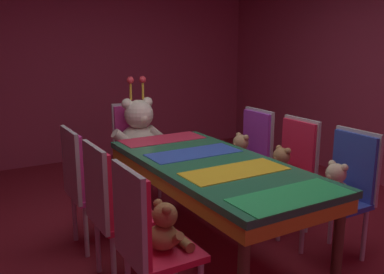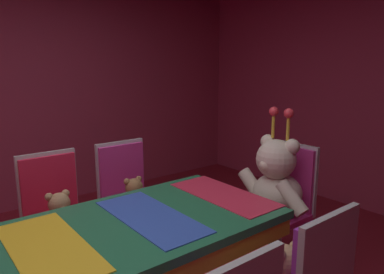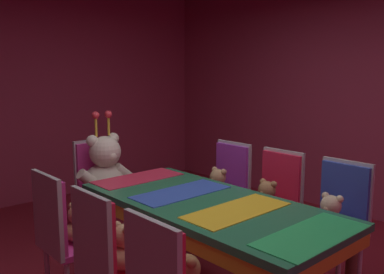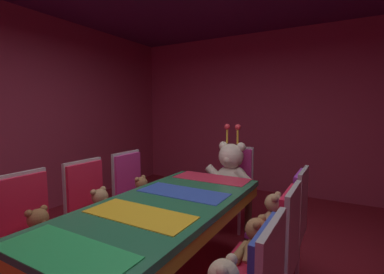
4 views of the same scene
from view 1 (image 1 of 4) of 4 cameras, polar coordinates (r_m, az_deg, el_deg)
The scene contains 17 objects.
ground_plane at distance 3.52m, azimuth 2.68°, elevation -14.95°, with size 7.90×7.90×0.00m, color maroon.
wall_back at distance 6.05m, azimuth -14.27°, elevation 10.26°, with size 5.20×0.12×2.80m, color #99334C.
banquet_table at distance 3.27m, azimuth 2.80°, elevation -4.81°, with size 0.90×2.02×0.75m.
chair_left_0 at distance 2.45m, azimuth -6.60°, elevation -12.61°, with size 0.42×0.41×0.98m.
teddy_left_0 at distance 2.51m, azimuth -3.51°, elevation -12.20°, with size 0.24×0.31×0.29m.
chair_left_1 at distance 2.93m, azimuth -11.17°, elevation -8.34°, with size 0.42×0.41×0.98m.
teddy_left_1 at distance 2.98m, azimuth -8.53°, elevation -8.10°, with size 0.24×0.31×0.29m.
chair_left_2 at distance 3.45m, azimuth -14.53°, elevation -5.20°, with size 0.42×0.41×0.98m.
teddy_left_2 at distance 3.50m, azimuth -12.26°, elevation -5.18°, with size 0.23×0.29×0.28m.
chair_right_0 at distance 3.46m, azimuth 20.15°, elevation -5.55°, with size 0.42×0.41×0.98m.
teddy_right_0 at distance 3.36m, azimuth 18.55°, elevation -6.13°, with size 0.25×0.32×0.31m.
chair_right_1 at distance 3.82m, azimuth 13.40°, elevation -3.36°, with size 0.42×0.41×0.98m.
teddy_right_1 at distance 3.73m, azimuth 11.78°, elevation -3.85°, with size 0.25×0.32×0.30m.
chair_right_2 at distance 4.21m, azimuth 8.04°, elevation -1.61°, with size 0.42×0.41×0.98m.
teddy_right_2 at distance 4.13m, azimuth 6.45°, elevation -1.97°, with size 0.25×0.32×0.31m.
throne_chair at distance 4.60m, azimuth -7.81°, elevation -0.34°, with size 0.41×0.42×0.98m.
king_teddy_bear at distance 4.43m, azimuth -7.02°, elevation 0.79°, with size 0.64×0.49×0.82m.
Camera 1 is at (-1.72, -2.59, 1.65)m, focal length 39.85 mm.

